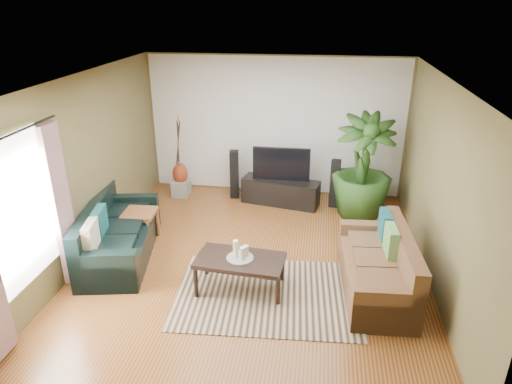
% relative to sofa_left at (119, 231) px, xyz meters
% --- Properties ---
extents(floor, '(5.50, 5.50, 0.00)m').
position_rel_sofa_left_xyz_m(floor, '(2.03, 0.13, -0.42)').
color(floor, brown).
rests_on(floor, ground).
extents(ceiling, '(5.50, 5.50, 0.00)m').
position_rel_sofa_left_xyz_m(ceiling, '(2.03, 0.13, 2.28)').
color(ceiling, white).
rests_on(ceiling, ground).
extents(wall_back, '(5.00, 0.00, 5.00)m').
position_rel_sofa_left_xyz_m(wall_back, '(2.03, 2.88, 0.93)').
color(wall_back, brown).
rests_on(wall_back, ground).
extents(wall_front, '(5.00, 0.00, 5.00)m').
position_rel_sofa_left_xyz_m(wall_front, '(2.03, -2.62, 0.93)').
color(wall_front, brown).
rests_on(wall_front, ground).
extents(wall_left, '(0.00, 5.50, 5.50)m').
position_rel_sofa_left_xyz_m(wall_left, '(-0.47, 0.13, 0.92)').
color(wall_left, brown).
rests_on(wall_left, ground).
extents(wall_right, '(0.00, 5.50, 5.50)m').
position_rel_sofa_left_xyz_m(wall_right, '(4.53, 0.13, 0.92)').
color(wall_right, brown).
rests_on(wall_right, ground).
extents(backwall_panel, '(4.90, 0.00, 4.90)m').
position_rel_sofa_left_xyz_m(backwall_panel, '(2.03, 2.87, 0.93)').
color(backwall_panel, white).
rests_on(backwall_panel, ground).
extents(window_pane, '(0.00, 1.80, 1.80)m').
position_rel_sofa_left_xyz_m(window_pane, '(-0.45, -1.47, 0.97)').
color(window_pane, white).
rests_on(window_pane, ground).
extents(curtain_far, '(0.08, 0.35, 2.20)m').
position_rel_sofa_left_xyz_m(curtain_far, '(-0.40, -0.72, 0.72)').
color(curtain_far, gray).
rests_on(curtain_far, ground).
extents(curtain_rod, '(0.03, 1.90, 0.03)m').
position_rel_sofa_left_xyz_m(curtain_rod, '(-0.40, -1.47, 1.87)').
color(curtain_rod, black).
rests_on(curtain_rod, ground).
extents(sofa_left, '(1.25, 2.17, 0.85)m').
position_rel_sofa_left_xyz_m(sofa_left, '(0.00, 0.00, 0.00)').
color(sofa_left, black).
rests_on(sofa_left, floor).
extents(sofa_right, '(0.94, 1.88, 0.85)m').
position_rel_sofa_left_xyz_m(sofa_right, '(3.75, -0.36, 0.00)').
color(sofa_right, brown).
rests_on(sofa_right, floor).
extents(area_rug, '(2.53, 1.87, 0.01)m').
position_rel_sofa_left_xyz_m(area_rug, '(2.34, -0.67, -0.42)').
color(area_rug, tan).
rests_on(area_rug, floor).
extents(coffee_table, '(1.21, 0.73, 0.47)m').
position_rel_sofa_left_xyz_m(coffee_table, '(1.95, -0.59, -0.19)').
color(coffee_table, black).
rests_on(coffee_table, floor).
extents(candle_tray, '(0.36, 0.36, 0.02)m').
position_rel_sofa_left_xyz_m(candle_tray, '(1.95, -0.59, 0.06)').
color(candle_tray, gray).
rests_on(candle_tray, coffee_table).
extents(candle_tall, '(0.07, 0.07, 0.23)m').
position_rel_sofa_left_xyz_m(candle_tall, '(1.89, -0.56, 0.18)').
color(candle_tall, '#EDE0C8').
rests_on(candle_tall, candle_tray).
extents(candle_mid, '(0.07, 0.07, 0.18)m').
position_rel_sofa_left_xyz_m(candle_mid, '(1.99, -0.63, 0.16)').
color(candle_mid, beige).
rests_on(candle_mid, candle_tray).
extents(candle_short, '(0.07, 0.07, 0.15)m').
position_rel_sofa_left_xyz_m(candle_short, '(2.02, -0.53, 0.14)').
color(candle_short, beige).
rests_on(candle_short, candle_tray).
extents(tv_stand, '(1.51, 0.71, 0.49)m').
position_rel_sofa_left_xyz_m(tv_stand, '(2.22, 2.26, -0.18)').
color(tv_stand, black).
rests_on(tv_stand, floor).
extents(television, '(1.07, 0.06, 0.63)m').
position_rel_sofa_left_xyz_m(television, '(2.22, 2.28, 0.38)').
color(television, black).
rests_on(television, tv_stand).
extents(speaker_left, '(0.20, 0.22, 0.95)m').
position_rel_sofa_left_xyz_m(speaker_left, '(1.29, 2.45, 0.05)').
color(speaker_left, black).
rests_on(speaker_left, floor).
extents(speaker_right, '(0.19, 0.20, 0.92)m').
position_rel_sofa_left_xyz_m(speaker_right, '(3.23, 2.30, 0.03)').
color(speaker_right, black).
rests_on(speaker_right, floor).
extents(potted_plant, '(1.07, 1.07, 1.86)m').
position_rel_sofa_left_xyz_m(potted_plant, '(3.68, 1.99, 0.50)').
color(potted_plant, '#224717').
rests_on(potted_plant, floor).
extents(plant_pot, '(0.34, 0.34, 0.27)m').
position_rel_sofa_left_xyz_m(plant_pot, '(3.68, 1.99, -0.29)').
color(plant_pot, black).
rests_on(plant_pot, floor).
extents(pedestal, '(0.33, 0.33, 0.32)m').
position_rel_sofa_left_xyz_m(pedestal, '(0.23, 2.35, -0.26)').
color(pedestal, '#959593').
rests_on(pedestal, floor).
extents(vase, '(0.30, 0.30, 0.41)m').
position_rel_sofa_left_xyz_m(vase, '(0.23, 2.35, 0.05)').
color(vase, maroon).
rests_on(vase, pedestal).
extents(side_table, '(0.52, 0.52, 0.53)m').
position_rel_sofa_left_xyz_m(side_table, '(0.13, 0.48, -0.16)').
color(side_table, brown).
rests_on(side_table, floor).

